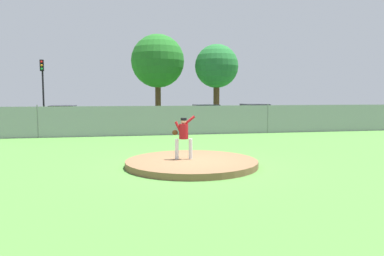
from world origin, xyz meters
The scene contains 15 objects.
ground_plane centered at (0.00, 6.00, 0.00)m, with size 80.00×80.00×0.00m, color #4C8438.
asphalt_strip centered at (0.00, 14.50, 0.00)m, with size 44.00×7.00×0.01m, color #2B2B2D.
pitchers_mound centered at (0.00, 0.00, 0.11)m, with size 4.59×4.59×0.21m, color brown.
pitcher_youth centered at (-0.25, 0.23, 1.11)m, with size 0.82×0.32×1.54m.
baseball centered at (0.12, 0.90, 0.25)m, with size 0.07×0.07×0.07m, color white.
chainlink_fence centered at (0.00, 10.00, 0.90)m, with size 35.32×0.07×1.91m.
parked_car_charcoal centered at (10.63, 14.69, 0.77)m, with size 2.04×4.15×1.62m.
parked_car_red centered at (-6.33, 14.93, 0.83)m, with size 1.86×4.28×1.73m.
parked_car_silver centered at (7.90, 14.57, 0.84)m, with size 1.88×4.62×1.77m.
parked_car_slate centered at (-1.87, 14.67, 0.78)m, with size 1.91×4.28×1.64m.
parked_car_teal centered at (3.87, 14.00, 0.83)m, with size 2.17×4.20×1.77m.
traffic_cone_orange centered at (-9.15, 17.16, 0.26)m, with size 0.40×0.40×0.55m.
traffic_light_near centered at (-8.38, 18.83, 3.56)m, with size 0.28×0.46×5.25m.
tree_leaning_west centered at (1.37, 23.78, 5.74)m, with size 5.19×5.19×8.37m.
tree_tall_centre centered at (6.83, 21.97, 5.17)m, with size 4.17×4.17×7.32m.
Camera 1 is at (-2.46, -12.31, 2.47)m, focal length 34.20 mm.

